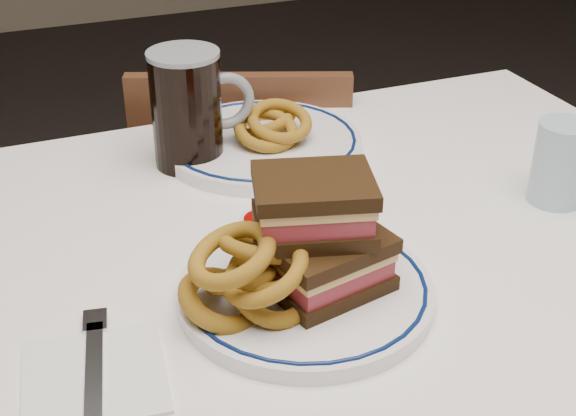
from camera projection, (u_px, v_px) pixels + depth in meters
name	position (u px, v px, depth m)	size (l,w,h in m)	color
dining_table	(266.00, 336.00, 0.97)	(1.27, 0.87, 0.75)	white
chair_far	(246.00, 234.00, 1.56)	(0.48, 0.48, 0.80)	#442815
main_plate	(305.00, 290.00, 0.85)	(0.27, 0.27, 0.02)	white
reuben_sandwich	(320.00, 234.00, 0.82)	(0.15, 0.14, 0.12)	black
onion_rings_main	(249.00, 275.00, 0.80)	(0.15, 0.12, 0.11)	#653F0D
ketchup_ramekin	(262.00, 228.00, 0.92)	(0.05, 0.05, 0.03)	white
beer_mug	(189.00, 108.00, 1.09)	(0.15, 0.10, 0.16)	black
water_glass	(560.00, 163.00, 1.01)	(0.07, 0.07, 0.11)	#A0BECF
far_plate	(262.00, 143.00, 1.16)	(0.29, 0.29, 0.02)	white
onion_rings_far	(270.00, 125.00, 1.16)	(0.12, 0.14, 0.08)	#653F0D
napkin_fork	(94.00, 374.00, 0.75)	(0.15, 0.17, 0.01)	white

